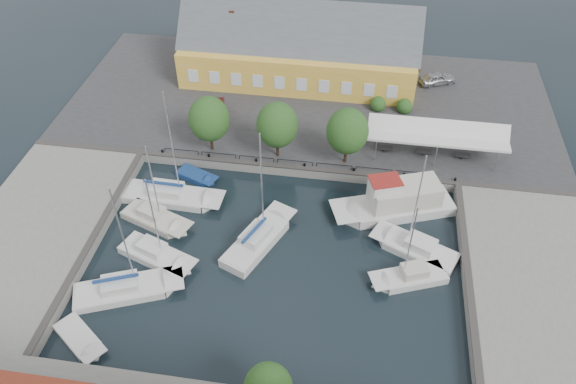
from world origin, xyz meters
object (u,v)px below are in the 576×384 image
Objects in this scene: west_boat_c at (156,256)px; tent_canopy at (437,134)px; east_boat_a at (416,250)px; car_red at (216,111)px; car_silver at (437,78)px; east_boat_b at (410,278)px; trawler at (397,203)px; center_sailboat at (258,240)px; warehouse at (295,50)px; west_boat_d at (126,290)px; west_boat_b at (156,220)px; launch_nw at (196,177)px; west_boat_a at (171,197)px; launch_sw at (80,340)px.

tent_canopy is at bearing 35.18° from west_boat_c.
car_red is at bearing 143.54° from east_boat_a.
car_silver is 30.97m from east_boat_b.
trawler is (20.39, -11.36, -0.77)m from car_red.
center_sailboat is 13.72m from trawler.
warehouse is 2.38× the size of west_boat_d.
car_red reaches higher than car_silver.
west_boat_d is at bearing -140.43° from tent_canopy.
trawler is 1.01× the size of west_boat_d.
launch_nw is (2.02, 6.76, -0.17)m from west_boat_b.
west_boat_b is 0.97× the size of west_boat_c.
car_silver is (0.99, 14.42, -1.92)m from tent_canopy.
west_boat_c is at bearing 72.67° from west_boat_d.
east_boat_a is 0.86× the size of west_boat_a.
launch_sw is (-27.50, -26.10, -3.59)m from tent_canopy.
west_boat_b is 13.33m from launch_sw.
west_boat_b is at bearing 171.62° from east_boat_b.
east_boat_a is at bearing 80.86° from east_boat_b.
west_boat_d reaches higher than east_boat_b.
car_silver is at bearing 51.26° from west_boat_c.
east_boat_b is at bearing -25.47° from launch_nw.
car_red is at bearing 90.82° from launch_nw.
car_red is 9.65m from launch_nw.
west_boat_c is at bearing -144.82° from tent_canopy.
tent_canopy is 2.93× the size of car_red.
west_boat_a is at bearing 81.51° from west_boat_b.
center_sailboat is at bearing 125.27° from car_silver.
launch_sw reaches higher than launch_nw.
east_boat_a is 24.02m from west_boat_b.
launch_nw is (1.77, 15.05, -0.18)m from west_boat_d.
launch_sw is at bearing -97.33° from west_boat_a.
west_boat_c is at bearing -169.45° from east_boat_a.
tent_canopy is 21.46m from center_sailboat.
warehouse reaches higher than east_boat_a.
east_boat_a is 0.93× the size of west_boat_d.
warehouse is 2.21× the size of west_boat_a.
east_boat_b is (-0.54, -3.36, -0.00)m from east_boat_a.
tent_canopy is 1.43× the size of west_boat_b.
east_boat_b reaches higher than car_silver.
west_boat_c is at bearing -177.82° from east_boat_b.
center_sailboat is 1.02× the size of west_boat_d.
center_sailboat reaches higher than west_boat_c.
center_sailboat is 1.02× the size of trawler.
warehouse is 5.98× the size of car_red.
trawler reaches higher than tent_canopy.
car_silver is at bearing 45.47° from west_boat_b.
west_boat_b is at bearing -106.66° from launch_nw.
east_boat_b is at bearing -98.30° from tent_canopy.
car_red is (-7.38, -10.48, -2.64)m from warehouse.
warehouse reaches higher than launch_nw.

